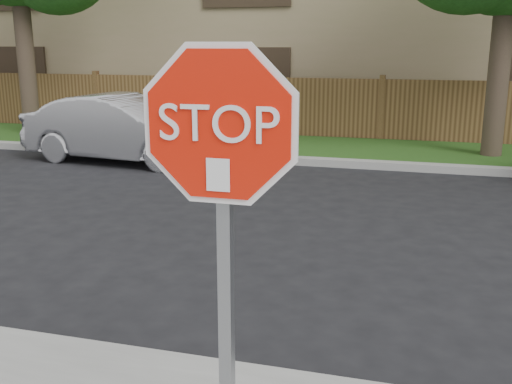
% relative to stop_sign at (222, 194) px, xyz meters
% --- Properties ---
extents(ground, '(90.00, 90.00, 0.00)m').
position_rel_stop_sign_xyz_m(ground, '(-0.18, 1.48, -1.83)').
color(ground, black).
rests_on(ground, ground).
extents(far_curb, '(70.00, 0.30, 0.15)m').
position_rel_stop_sign_xyz_m(far_curb, '(-0.18, 9.63, -1.75)').
color(far_curb, gray).
rests_on(far_curb, ground).
extents(grass_strip, '(70.00, 3.00, 0.12)m').
position_rel_stop_sign_xyz_m(grass_strip, '(-0.18, 11.28, -1.77)').
color(grass_strip, '#1E4714').
rests_on(grass_strip, ground).
extents(fence, '(70.00, 0.12, 1.60)m').
position_rel_stop_sign_xyz_m(fence, '(-0.18, 12.88, -1.03)').
color(fence, '#4C331B').
rests_on(fence, ground).
extents(apartment_building, '(35.20, 9.20, 7.20)m').
position_rel_stop_sign_xyz_m(apartment_building, '(-0.18, 18.48, 1.70)').
color(apartment_building, '#95855C').
rests_on(apartment_building, ground).
extents(stop_sign, '(1.01, 0.13, 2.55)m').
position_rel_stop_sign_xyz_m(stop_sign, '(0.00, 0.00, 0.00)').
color(stop_sign, gray).
rests_on(stop_sign, sidewalk_near).
extents(sedan_left, '(4.46, 1.96, 1.42)m').
position_rel_stop_sign_xyz_m(sedan_left, '(-5.24, 8.90, -1.12)').
color(sedan_left, silver).
rests_on(sedan_left, ground).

